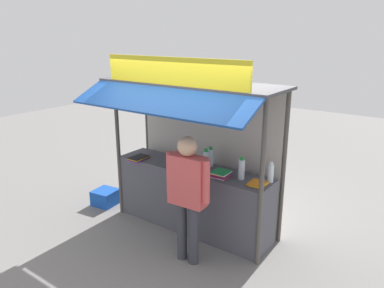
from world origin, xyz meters
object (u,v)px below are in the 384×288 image
at_px(vendor_person, 188,189).
at_px(plastic_crate, 105,197).
at_px(magazine_stack_far_right, 221,174).
at_px(banana_bunch_rightmost, 210,114).
at_px(water_bottle_center, 242,169).
at_px(water_bottle_mid_left, 211,157).
at_px(water_bottle_right, 206,160).
at_px(magazine_stack_front_right, 139,158).
at_px(water_bottle_mid_right, 271,173).
at_px(magazine_stack_back_right, 257,184).
at_px(banana_bunch_inner_right, 140,105).

relative_size(vendor_person, plastic_crate, 4.52).
bearing_deg(magazine_stack_far_right, banana_bunch_rightmost, -88.13).
xyz_separation_m(water_bottle_center, water_bottle_mid_left, (-0.60, 0.18, -0.01)).
xyz_separation_m(water_bottle_right, magazine_stack_front_right, (-1.09, -0.24, -0.12)).
distance_m(water_bottle_center, magazine_stack_front_right, 1.69).
distance_m(water_bottle_mid_right, vendor_person, 1.12).
height_order(water_bottle_center, water_bottle_mid_right, water_bottle_center).
distance_m(water_bottle_center, magazine_stack_far_right, 0.30).
relative_size(water_bottle_right, magazine_stack_back_right, 1.24).
relative_size(magazine_stack_back_right, banana_bunch_inner_right, 0.86).
distance_m(water_bottle_mid_left, banana_bunch_inner_right, 1.26).
relative_size(banana_bunch_inner_right, plastic_crate, 0.78).
height_order(water_bottle_center, water_bottle_mid_left, water_bottle_center).
bearing_deg(water_bottle_right, banana_bunch_rightmost, -51.94).
bearing_deg(water_bottle_center, banana_bunch_inner_right, -164.87).
distance_m(water_bottle_mid_right, banana_bunch_rightmost, 1.13).
bearing_deg(plastic_crate, water_bottle_mid_left, 12.86).
bearing_deg(plastic_crate, vendor_person, -13.10).
bearing_deg(water_bottle_mid_right, plastic_crate, -172.47).
relative_size(magazine_stack_back_right, magazine_stack_front_right, 0.78).
bearing_deg(water_bottle_mid_left, magazine_stack_front_right, -159.72).
distance_m(magazine_stack_back_right, magazine_stack_far_right, 0.54).
relative_size(magazine_stack_far_right, plastic_crate, 0.71).
bearing_deg(magazine_stack_back_right, plastic_crate, -175.93).
height_order(water_bottle_center, magazine_stack_far_right, water_bottle_center).
xyz_separation_m(banana_bunch_inner_right, vendor_person, (1.09, -0.36, -0.86)).
bearing_deg(magazine_stack_far_right, water_bottle_mid_right, 18.50).
height_order(water_bottle_right, banana_bunch_rightmost, banana_bunch_rightmost).
distance_m(magazine_stack_far_right, magazine_stack_front_right, 1.41).
height_order(water_bottle_right, magazine_stack_far_right, water_bottle_right).
bearing_deg(water_bottle_center, magazine_stack_back_right, -11.80).
xyz_separation_m(magazine_stack_far_right, banana_bunch_inner_right, (-1.16, -0.30, 0.86)).
height_order(water_bottle_mid_right, magazine_stack_front_right, water_bottle_mid_right).
xyz_separation_m(water_bottle_center, plastic_crate, (-2.47, -0.25, -0.99)).
xyz_separation_m(banana_bunch_rightmost, banana_bunch_inner_right, (-1.17, 0.00, -0.03)).
height_order(banana_bunch_rightmost, banana_bunch_inner_right, same).
xyz_separation_m(water_bottle_mid_left, water_bottle_right, (0.02, -0.15, 0.01)).
relative_size(water_bottle_right, magazine_stack_far_right, 1.17).
xyz_separation_m(magazine_stack_far_right, magazine_stack_front_right, (-1.40, -0.13, -0.01)).
xyz_separation_m(banana_bunch_rightmost, vendor_person, (-0.08, -0.36, -0.89)).
xyz_separation_m(water_bottle_mid_right, magazine_stack_back_right, (-0.10, -0.18, -0.11)).
bearing_deg(vendor_person, water_bottle_center, 62.46).
bearing_deg(banana_bunch_rightmost, water_bottle_right, 128.06).
distance_m(magazine_stack_front_right, banana_bunch_inner_right, 0.93).
relative_size(water_bottle_mid_right, vendor_person, 0.17).
xyz_separation_m(magazine_stack_back_right, magazine_stack_far_right, (-0.53, -0.03, 0.02)).
height_order(water_bottle_mid_right, banana_bunch_inner_right, banana_bunch_inner_right).
bearing_deg(magazine_stack_back_right, water_bottle_mid_left, 165.04).
bearing_deg(magazine_stack_front_right, banana_bunch_rightmost, -6.89).
relative_size(water_bottle_center, plastic_crate, 0.83).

